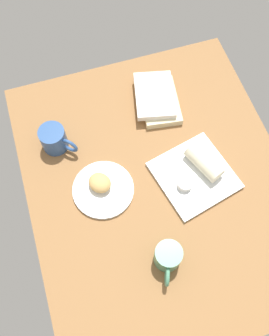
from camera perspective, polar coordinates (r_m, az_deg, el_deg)
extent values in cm
cube|color=olive|center=(131.64, 3.68, -2.66)|extent=(110.00, 90.00, 4.00)
cylinder|color=white|center=(128.34, -4.81, -3.31)|extent=(21.06, 21.06, 1.40)
ellipsoid|color=tan|center=(125.95, -5.33, -2.27)|extent=(10.45, 10.29, 4.92)
cube|color=white|center=(131.42, 9.12, -1.14)|extent=(29.68, 29.68, 1.60)
cylinder|color=silver|center=(127.32, 7.70, -2.44)|extent=(5.13, 5.13, 2.78)
cylinder|color=#CB6A2C|center=(126.32, 7.76, -2.25)|extent=(4.20, 4.20, 0.40)
cylinder|color=beige|center=(129.80, 10.60, 0.85)|extent=(15.28, 10.92, 6.07)
cube|color=beige|center=(144.08, 3.88, 10.07)|extent=(22.73, 16.43, 2.96)
cube|color=silver|center=(142.36, 3.06, 11.05)|extent=(22.86, 18.35, 2.43)
cylinder|color=#2D518C|center=(134.61, -12.28, 4.38)|extent=(9.19, 9.19, 9.64)
cylinder|color=#B07346|center=(131.01, -12.64, 5.26)|extent=(7.54, 7.54, 0.40)
torus|color=#2D518C|center=(132.31, -10.00, 3.42)|extent=(5.60, 5.96, 6.98)
cylinder|color=#4C8C6B|center=(118.08, 5.13, -13.26)|extent=(8.47, 8.47, 9.27)
cylinder|color=#A66234|center=(114.14, 5.30, -12.87)|extent=(6.95, 6.95, 0.40)
torus|color=#4C8C6B|center=(117.09, 5.02, -16.02)|extent=(6.73, 3.60, 6.76)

